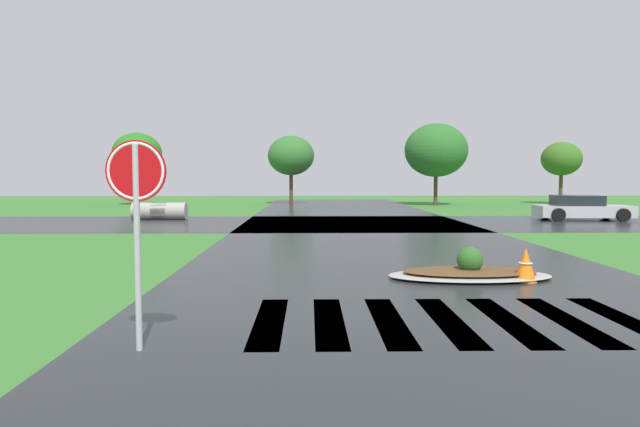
# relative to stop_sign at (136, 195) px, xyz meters

# --- Properties ---
(asphalt_roadway) EXTENTS (10.30, 80.00, 0.01)m
(asphalt_roadway) POSITION_rel_stop_sign_xyz_m (4.24, 5.67, -1.96)
(asphalt_roadway) COLOR #232628
(asphalt_roadway) RESTS_ON ground
(asphalt_cross_road) EXTENTS (90.00, 9.27, 0.01)m
(asphalt_cross_road) POSITION_rel_stop_sign_xyz_m (4.24, 19.30, -1.96)
(asphalt_cross_road) COLOR #232628
(asphalt_cross_road) RESTS_ON ground
(crosswalk_stripes) EXTENTS (5.85, 3.06, 0.01)m
(crosswalk_stripes) POSITION_rel_stop_sign_xyz_m (4.24, 1.41, -1.96)
(crosswalk_stripes) COLOR white
(crosswalk_stripes) RESTS_ON ground
(stop_sign) EXTENTS (0.76, 0.08, 2.63)m
(stop_sign) POSITION_rel_stop_sign_xyz_m (0.00, 0.00, 0.00)
(stop_sign) COLOR #B2B5BA
(stop_sign) RESTS_ON ground
(median_island) EXTENTS (3.50, 1.72, 0.68)m
(median_island) POSITION_rel_stop_sign_xyz_m (5.57, 5.00, -1.83)
(median_island) COLOR #9E9B93
(median_island) RESTS_ON ground
(car_blue_compact) EXTENTS (4.58, 2.40, 1.23)m
(car_blue_compact) POSITION_rel_stop_sign_xyz_m (15.58, 20.95, -1.38)
(car_blue_compact) COLOR #B7B7BF
(car_blue_compact) RESTS_ON ground
(drainage_pipe_stack) EXTENTS (2.70, 0.92, 0.85)m
(drainage_pipe_stack) POSITION_rel_stop_sign_xyz_m (-5.39, 21.81, -1.53)
(drainage_pipe_stack) COLOR #9E9B93
(drainage_pipe_stack) RESTS_ON ground
(traffic_cone) EXTENTS (0.46, 0.46, 0.71)m
(traffic_cone) POSITION_rel_stop_sign_xyz_m (6.61, 4.56, -1.61)
(traffic_cone) COLOR orange
(traffic_cone) RESTS_ON ground
(background_treeline) EXTENTS (35.62, 6.12, 6.04)m
(background_treeline) POSITION_rel_stop_sign_xyz_m (5.82, 36.09, 1.91)
(background_treeline) COLOR #4C3823
(background_treeline) RESTS_ON ground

